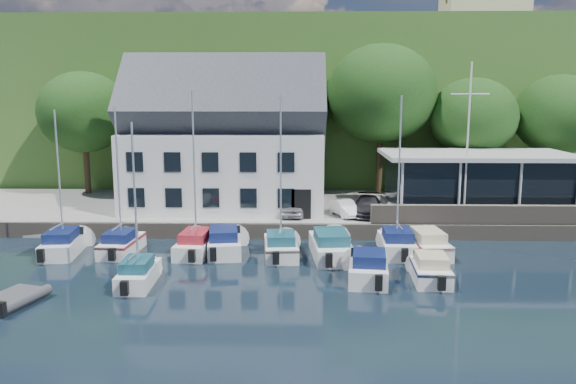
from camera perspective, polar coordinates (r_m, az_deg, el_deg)
name	(u,v)px	position (r m, az deg, el deg)	size (l,w,h in m)	color
ground	(334,301)	(25.79, 4.72, -11.01)	(180.00, 180.00, 0.00)	black
quay	(321,211)	(42.48, 3.37, -1.93)	(60.00, 13.00, 1.00)	gray
quay_face	(324,232)	(36.15, 3.73, -4.04)	(60.00, 0.30, 1.00)	#63594F
hillside	(311,102)	(86.08, 2.39, 9.08)	(160.00, 75.00, 16.00)	#345620
field_patch	(360,51)	(94.79, 7.32, 14.01)	(50.00, 30.00, 0.30)	#5B6B35
farmhouse	(483,9)	(80.36, 19.24, 17.15)	(10.40, 7.00, 8.20)	beige
harbor_building	(226,148)	(41.10, -6.34, 4.47)	(14.40, 8.20, 8.70)	silver
club_pavilion	(475,181)	(42.41, 18.50, 1.05)	(13.20, 7.20, 4.10)	black
seawall	(512,215)	(38.70, 21.78, -2.14)	(18.00, 0.50, 1.20)	#63594F
gangway	(57,246)	(37.43, -22.38, -5.08)	(1.20, 6.00, 1.40)	silver
car_silver	(292,205)	(38.54, 0.40, -1.38)	(1.55, 3.86, 1.32)	#B8B8BD
car_white	(344,208)	(38.48, 5.76, -1.61)	(1.16, 3.33, 1.10)	white
car_dgrey	(368,206)	(38.92, 8.11, -1.40)	(1.78, 4.38, 1.27)	#2C2B30
car_blue	(414,205)	(39.46, 12.64, -1.29)	(1.62, 4.10, 1.40)	#33519D
flagpole	(468,142)	(38.61, 17.78, 4.88)	(2.46, 0.20, 10.26)	silver
tree_0	(85,133)	(49.58, -19.94, 5.66)	(7.38, 7.38, 10.09)	black
tree_1	(161,138)	(47.62, -12.77, 5.39)	(6.81, 6.81, 9.31)	black
tree_2	(282,129)	(46.96, -0.57, 6.38)	(7.78, 7.78, 10.63)	black
tree_3	(381,120)	(47.11, 9.39, 7.26)	(8.99, 8.99, 12.28)	black
tree_4	(472,137)	(47.79, 18.19, 5.29)	(6.98, 6.98, 9.54)	black
tree_5	(558,136)	(50.52, 25.72, 5.17)	(7.16, 7.16, 9.79)	black
boat_r1_0	(59,178)	(34.60, -22.24, 1.37)	(1.95, 6.10, 9.01)	silver
boat_r1_1	(118,181)	(33.61, -16.85, 1.06)	(1.85, 5.44, 8.55)	silver
boat_r1_2	(195,181)	(32.62, -9.47, 1.14)	(1.89, 6.26, 8.60)	silver
boat_r1_3	(224,240)	(33.09, -6.49, -4.91)	(2.05, 5.88, 1.55)	silver
boat_r1_4	(281,182)	(31.59, -0.74, 1.00)	(2.00, 5.71, 8.61)	silver
boat_r1_5	(331,243)	(32.30, 4.37, -5.23)	(2.26, 7.04, 1.56)	silver
boat_r1_6	(399,176)	(32.63, 11.20, 1.65)	(2.04, 5.86, 9.24)	silver
boat_r1_7	(427,241)	(33.83, 13.91, -4.88)	(1.94, 6.32, 1.47)	silver
boat_r2_1	(135,201)	(27.77, -15.27, -0.90)	(1.65, 5.22, 8.31)	silver
boat_r2_3	(368,265)	(28.51, 8.18, -7.40)	(2.05, 5.38, 1.53)	silver
boat_r2_4	(430,267)	(29.07, 14.25, -7.40)	(1.86, 4.98, 1.40)	silver
dinghy_1	(10,298)	(27.84, -26.40, -9.65)	(1.87, 3.12, 0.73)	#393A3E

